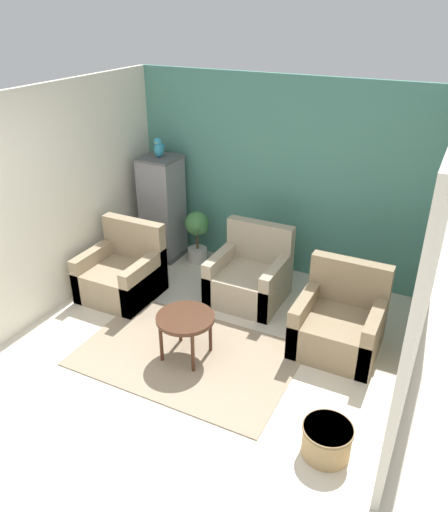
{
  "coord_description": "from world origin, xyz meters",
  "views": [
    {
      "loc": [
        2.0,
        -2.5,
        3.16
      ],
      "look_at": [
        0.0,
        1.52,
        0.85
      ],
      "focal_mm": 35.0,
      "sensor_mm": 36.0,
      "label": 1
    }
  ],
  "objects_px": {
    "parrot": "(159,148)",
    "wicker_basket": "(327,439)",
    "armchair_right": "(339,324)",
    "coffee_table": "(185,321)",
    "potted_plant": "(197,231)",
    "armchair_left": "(123,274)",
    "armchair_middle": "(250,277)",
    "birdcage": "(162,208)"
  },
  "relations": [
    {
      "from": "parrot",
      "to": "wicker_basket",
      "type": "xyz_separation_m",
      "value": [
        2.97,
        -2.34,
        -1.36
      ]
    },
    {
      "from": "armchair_right",
      "to": "parrot",
      "type": "distance_m",
      "value": 3.1
    },
    {
      "from": "coffee_table",
      "to": "potted_plant",
      "type": "height_order",
      "value": "potted_plant"
    },
    {
      "from": "coffee_table",
      "to": "armchair_left",
      "type": "bearing_deg",
      "value": 151.62
    },
    {
      "from": "coffee_table",
      "to": "armchair_right",
      "type": "height_order",
      "value": "armchair_right"
    },
    {
      "from": "parrot",
      "to": "wicker_basket",
      "type": "height_order",
      "value": "parrot"
    },
    {
      "from": "armchair_right",
      "to": "wicker_basket",
      "type": "bearing_deg",
      "value": -78.36
    },
    {
      "from": "armchair_middle",
      "to": "armchair_right",
      "type": "bearing_deg",
      "value": -21.26
    },
    {
      "from": "birdcage",
      "to": "wicker_basket",
      "type": "distance_m",
      "value": 3.81
    },
    {
      "from": "coffee_table",
      "to": "parrot",
      "type": "relative_size",
      "value": 2.23
    },
    {
      "from": "armchair_left",
      "to": "armchair_right",
      "type": "height_order",
      "value": "same"
    },
    {
      "from": "coffee_table",
      "to": "parrot",
      "type": "distance_m",
      "value": 2.51
    },
    {
      "from": "coffee_table",
      "to": "parrot",
      "type": "xyz_separation_m",
      "value": [
        -1.39,
        1.79,
        1.09
      ]
    },
    {
      "from": "armchair_right",
      "to": "parrot",
      "type": "xyz_separation_m",
      "value": [
        -2.68,
        0.96,
        1.23
      ]
    },
    {
      "from": "armchair_middle",
      "to": "birdcage",
      "type": "relative_size",
      "value": 0.62
    },
    {
      "from": "armchair_middle",
      "to": "potted_plant",
      "type": "relative_size",
      "value": 1.21
    },
    {
      "from": "armchair_right",
      "to": "potted_plant",
      "type": "xyz_separation_m",
      "value": [
        -2.19,
        1.0,
        0.17
      ]
    },
    {
      "from": "armchair_right",
      "to": "potted_plant",
      "type": "distance_m",
      "value": 2.41
    },
    {
      "from": "potted_plant",
      "to": "coffee_table",
      "type": "bearing_deg",
      "value": -63.78
    },
    {
      "from": "armchair_right",
      "to": "wicker_basket",
      "type": "distance_m",
      "value": 1.41
    },
    {
      "from": "armchair_left",
      "to": "wicker_basket",
      "type": "distance_m",
      "value": 3.1
    },
    {
      "from": "wicker_basket",
      "to": "armchair_middle",
      "type": "bearing_deg",
      "value": 128.6
    },
    {
      "from": "coffee_table",
      "to": "armchair_right",
      "type": "xyz_separation_m",
      "value": [
        1.29,
        0.82,
        -0.15
      ]
    },
    {
      "from": "armchair_middle",
      "to": "wicker_basket",
      "type": "height_order",
      "value": "armchair_middle"
    },
    {
      "from": "armchair_left",
      "to": "parrot",
      "type": "height_order",
      "value": "parrot"
    },
    {
      "from": "armchair_middle",
      "to": "parrot",
      "type": "distance_m",
      "value": 2.01
    },
    {
      "from": "armchair_left",
      "to": "armchair_middle",
      "type": "height_order",
      "value": "same"
    },
    {
      "from": "parrot",
      "to": "armchair_left",
      "type": "bearing_deg",
      "value": -83.66
    },
    {
      "from": "birdcage",
      "to": "parrot",
      "type": "xyz_separation_m",
      "value": [
        0.0,
        0.0,
        0.81
      ]
    },
    {
      "from": "armchair_right",
      "to": "armchair_middle",
      "type": "bearing_deg",
      "value": 158.74
    },
    {
      "from": "birdcage",
      "to": "parrot",
      "type": "bearing_deg",
      "value": 90.0
    },
    {
      "from": "parrot",
      "to": "armchair_right",
      "type": "bearing_deg",
      "value": -19.7
    },
    {
      "from": "armchair_right",
      "to": "wicker_basket",
      "type": "height_order",
      "value": "armchair_right"
    },
    {
      "from": "coffee_table",
      "to": "birdcage",
      "type": "xyz_separation_m",
      "value": [
        -1.39,
        1.78,
        0.28
      ]
    },
    {
      "from": "armchair_middle",
      "to": "potted_plant",
      "type": "xyz_separation_m",
      "value": [
        -1.01,
        0.54,
        0.17
      ]
    },
    {
      "from": "armchair_left",
      "to": "birdcage",
      "type": "bearing_deg",
      "value": 96.35
    },
    {
      "from": "armchair_left",
      "to": "birdcage",
      "type": "distance_m",
      "value": 1.18
    },
    {
      "from": "armchair_right",
      "to": "armchair_middle",
      "type": "relative_size",
      "value": 1.0
    },
    {
      "from": "armchair_left",
      "to": "armchair_right",
      "type": "distance_m",
      "value": 2.56
    },
    {
      "from": "parrot",
      "to": "potted_plant",
      "type": "bearing_deg",
      "value": 4.41
    },
    {
      "from": "armchair_left",
      "to": "birdcage",
      "type": "xyz_separation_m",
      "value": [
        -0.12,
        1.1,
        0.42
      ]
    },
    {
      "from": "armchair_middle",
      "to": "wicker_basket",
      "type": "bearing_deg",
      "value": -51.4
    }
  ]
}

